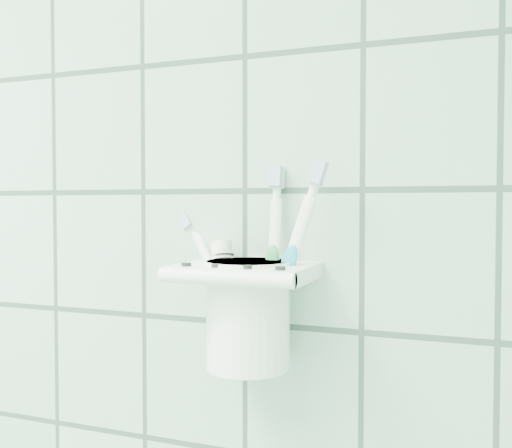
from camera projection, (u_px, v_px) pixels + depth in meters
holder_bracket at (246, 273)px, 0.57m from camera, size 0.13×0.11×0.04m
cup at (248, 310)px, 0.58m from camera, size 0.09×0.09×0.11m
toothbrush_pink at (252, 268)px, 0.59m from camera, size 0.09×0.04×0.17m
toothbrush_blue at (269, 260)px, 0.58m from camera, size 0.01×0.04×0.20m
toothbrush_orange at (258, 256)px, 0.57m from camera, size 0.06×0.03×0.21m
toothpaste_tube at (230, 289)px, 0.58m from camera, size 0.05×0.04×0.13m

